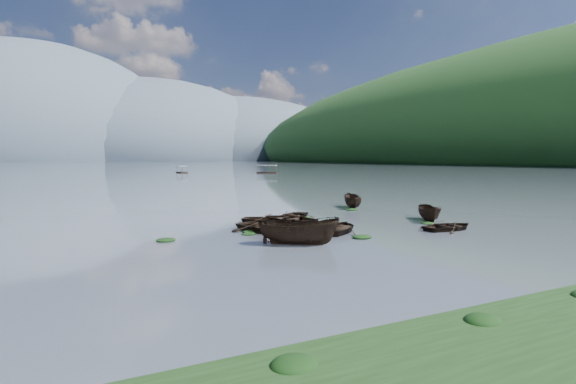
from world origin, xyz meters
name	(u,v)px	position (x,y,z in m)	size (l,w,h in m)	color
ground_plane	(381,240)	(0.00, 0.00, 0.00)	(2400.00, 2400.00, 0.00)	#4C535F
haze_mtn_b	(33,161)	(-60.00, 900.00, 0.00)	(520.00, 520.00, 340.00)	#475666
haze_mtn_c	(149,160)	(140.00, 900.00, 0.00)	(520.00, 520.00, 260.00)	#475666
haze_mtn_d	(235,160)	(320.00, 900.00, 0.00)	(520.00, 520.00, 220.00)	#475666
rowboat_0	(267,232)	(-4.71, 5.73, 0.00)	(3.35, 4.69, 0.97)	black
rowboat_1	(338,232)	(-0.51, 3.76, 0.00)	(3.15, 4.40, 0.91)	black
rowboat_2	(298,244)	(-4.89, 1.08, 0.00)	(1.71, 4.54, 1.75)	black
rowboat_3	(289,223)	(-1.55, 8.82, 0.00)	(3.24, 4.53, 0.94)	black
rowboat_4	(449,230)	(6.52, 1.05, 0.00)	(2.80, 3.92, 0.81)	black
rowboat_5	(429,221)	(8.46, 4.84, 0.00)	(1.41, 3.74, 1.45)	black
rowboat_6	(269,223)	(-2.85, 9.43, 0.00)	(2.88, 4.03, 0.83)	black
rowboat_7	(293,219)	(-0.28, 10.62, 0.00)	(2.79, 3.91, 0.81)	black
rowboat_8	(352,208)	(8.33, 14.81, 0.00)	(1.48, 3.94, 1.52)	black
weed_clump_0	(166,241)	(-11.22, 5.39, 0.00)	(1.13, 0.92, 0.25)	black
weed_clump_1	(250,232)	(-5.76, 6.01, 0.00)	(0.99, 0.79, 0.22)	black
weed_clump_2	(362,238)	(-0.57, 1.06, 0.00)	(1.21, 0.97, 0.26)	black
weed_clump_3	(306,219)	(0.63, 10.10, 0.00)	(0.95, 0.80, 0.21)	black
weed_clump_4	(427,224)	(7.16, 3.71, 0.00)	(1.01, 0.80, 0.21)	black
weed_clump_5	(249,235)	(-6.15, 5.24, 0.00)	(0.94, 0.76, 0.20)	black
weed_clump_6	(342,225)	(1.41, 6.15, 0.00)	(0.88, 0.73, 0.18)	black
weed_clump_7	(352,210)	(7.09, 13.10, 0.00)	(1.11, 0.89, 0.24)	black
pontoon_centre	(182,173)	(18.01, 122.73, 0.00)	(2.26, 5.43, 2.08)	black
pontoon_right	(267,173)	(41.26, 107.97, 0.00)	(2.64, 6.33, 2.43)	black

